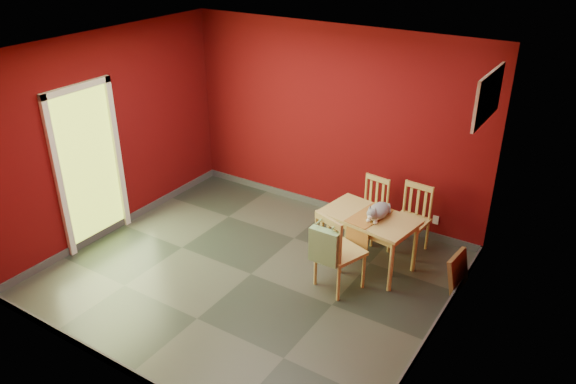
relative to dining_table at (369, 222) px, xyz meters
The scene contains 13 objects.
ground 1.57m from the dining_table, 139.21° to the right, with size 4.50×4.50×0.00m, color #2D342D.
room_shell 1.55m from the dining_table, 139.21° to the right, with size 4.50×4.50×4.50m.
doorway 3.62m from the dining_table, 157.96° to the right, with size 0.06×1.01×2.13m.
window 2.07m from the dining_table, ahead, with size 0.05×0.90×0.50m.
outlet_plate 1.20m from the dining_table, 64.20° to the left, with size 0.08×0.01×0.12m, color silver.
dining_table is the anchor object (origin of this frame).
table_runner 0.11m from the dining_table, 90.00° to the right, with size 0.40×0.68×0.32m.
chair_far_left 0.74m from the dining_table, 112.40° to the left, with size 0.44×0.44×0.85m.
chair_far_right 0.72m from the dining_table, 63.89° to the left, with size 0.45×0.45×0.90m.
chair_near 0.64m from the dining_table, 98.75° to the right, with size 0.59×0.59×0.99m.
tote_bag 0.86m from the dining_table, 99.78° to the right, with size 0.35×0.20×0.48m.
cat 0.23m from the dining_table, 17.60° to the left, with size 0.24×0.46×0.23m, color slate, non-canonical shape.
picture_frame 1.17m from the dining_table, ahead, with size 0.18×0.45×0.44m.
Camera 1 is at (3.44, -4.55, 3.96)m, focal length 35.00 mm.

